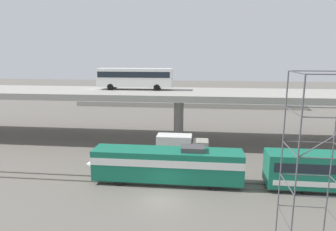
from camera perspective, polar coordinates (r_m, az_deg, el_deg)
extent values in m
plane|color=#605B54|center=(29.48, -1.12, -15.82)|extent=(260.00, 260.00, 0.00)
cube|color=#59544C|center=(32.39, -0.34, -13.06)|extent=(110.00, 0.12, 0.12)
cube|color=#59544C|center=(33.67, -0.05, -12.06)|extent=(110.00, 0.12, 0.12)
cube|color=#14664C|center=(32.25, -0.15, -9.28)|extent=(15.80, 3.00, 3.20)
cube|color=silver|center=(32.05, -0.15, -8.32)|extent=(15.80, 3.04, 0.77)
cone|color=silver|center=(34.12, -13.61, -9.00)|extent=(2.15, 2.85, 2.85)
cube|color=black|center=(33.21, -11.07, -7.23)|extent=(2.15, 2.70, 1.02)
cube|color=#3F3F42|center=(31.46, 4.76, -6.29)|extent=(2.40, 1.80, 0.50)
cylinder|color=black|center=(32.54, -9.30, -12.29)|extent=(0.96, 0.18, 0.96)
cylinder|color=black|center=(34.93, -8.10, -10.53)|extent=(0.96, 0.18, 0.96)
cylinder|color=black|center=(31.48, 8.77, -13.13)|extent=(0.96, 0.18, 0.96)
cylinder|color=black|center=(33.95, 8.59, -11.22)|extent=(0.96, 0.18, 0.96)
cylinder|color=black|center=(33.17, 25.01, -12.84)|extent=(0.92, 0.18, 0.92)
cylinder|color=black|center=(35.53, 23.63, -11.09)|extent=(0.92, 0.18, 0.92)
cube|color=gray|center=(46.46, 2.07, 4.07)|extent=(96.00, 11.02, 0.93)
cylinder|color=gray|center=(47.15, 2.04, -0.72)|extent=(1.50, 1.50, 7.01)
cube|color=silver|center=(48.57, -6.31, 7.20)|extent=(12.00, 2.55, 2.90)
cube|color=black|center=(48.53, -6.33, 7.81)|extent=(11.52, 2.59, 0.93)
cube|color=black|center=(47.59, 0.75, 7.60)|extent=(0.08, 2.30, 1.74)
cylinder|color=black|center=(49.22, -1.72, 5.63)|extent=(1.00, 0.26, 1.00)
cylinder|color=black|center=(46.83, -2.13, 5.32)|extent=(1.00, 0.26, 1.00)
cylinder|color=black|center=(50.80, -10.09, 5.64)|extent=(1.00, 0.26, 1.00)
cylinder|color=black|center=(48.49, -10.90, 5.33)|extent=(1.00, 0.26, 1.00)
cube|color=#9E998C|center=(40.08, 6.22, -6.08)|extent=(2.00, 2.30, 2.00)
cube|color=silver|center=(40.13, 1.20, -5.54)|extent=(4.60, 2.30, 2.60)
cylinder|color=black|center=(41.43, 5.79, -6.93)|extent=(0.88, 0.28, 0.88)
cylinder|color=black|center=(39.36, 5.75, -7.94)|extent=(0.88, 0.28, 0.88)
cylinder|color=black|center=(41.66, -0.06, -6.76)|extent=(0.88, 0.28, 0.88)
cylinder|color=black|center=(39.61, -0.42, -7.75)|extent=(0.88, 0.28, 0.88)
cylinder|color=#47474C|center=(23.36, 20.80, -7.52)|extent=(0.10, 0.10, 12.47)
cylinder|color=#47474C|center=(24.46, 28.69, -7.37)|extent=(0.10, 0.10, 12.47)
cylinder|color=#47474C|center=(20.26, 23.19, -10.66)|extent=(0.10, 0.10, 12.47)
cylinder|color=#47474C|center=(25.26, 24.09, -15.52)|extent=(3.44, 0.07, 0.07)
cylinder|color=#47474C|center=(24.42, 29.36, -17.01)|extent=(0.07, 3.44, 0.07)
cylinder|color=#47474C|center=(23.33, 21.18, -17.63)|extent=(0.07, 3.44, 0.07)
cylinder|color=#47474C|center=(24.27, 24.58, -10.25)|extent=(3.44, 0.07, 0.07)
cylinder|color=#47474C|center=(21.30, 27.47, -13.60)|extent=(3.44, 0.07, 0.07)
cylinder|color=#47474C|center=(22.25, 21.66, -11.99)|extent=(0.07, 3.44, 0.07)
cylinder|color=#47474C|center=(23.50, 25.10, -4.58)|extent=(3.44, 0.07, 0.07)
cylinder|color=#47474C|center=(20.42, 28.13, -7.22)|extent=(3.44, 0.07, 0.07)
cylinder|color=#47474C|center=(21.41, 22.16, -5.85)|extent=(0.07, 3.44, 0.07)
cylinder|color=#47474C|center=(22.97, 25.63, 1.41)|extent=(3.44, 0.07, 0.07)
cylinder|color=#47474C|center=(19.81, 28.82, -0.36)|extent=(3.44, 0.07, 0.07)
cylinder|color=#47474C|center=(20.83, 22.68, 0.71)|extent=(0.07, 3.44, 0.07)
cylinder|color=#47474C|center=(22.71, 26.18, 7.61)|extent=(3.44, 0.07, 0.07)
cylinder|color=#47474C|center=(20.55, 23.23, 7.56)|extent=(0.07, 3.44, 0.07)
cylinder|color=#47474C|center=(20.08, 28.47, -3.84)|extent=(3.48, 0.07, 2.55)
cube|color=gray|center=(82.03, 3.90, 2.53)|extent=(58.84, 11.25, 1.25)
cube|color=#B7B7BC|center=(81.57, 1.13, 3.42)|extent=(4.21, 1.75, 0.70)
cube|color=#1E232B|center=(81.50, 0.99, 3.83)|extent=(1.85, 1.54, 0.48)
cylinder|color=black|center=(82.33, 2.09, 3.24)|extent=(0.64, 0.20, 0.64)
cylinder|color=black|center=(80.69, 2.00, 3.07)|extent=(0.64, 0.20, 0.64)
cylinder|color=black|center=(82.57, 0.28, 3.27)|extent=(0.64, 0.20, 0.64)
cylinder|color=black|center=(80.93, 0.16, 3.10)|extent=(0.64, 0.20, 0.64)
cube|color=navy|center=(87.24, -11.85, 3.71)|extent=(4.58, 1.86, 0.70)
cube|color=#1E232B|center=(87.23, -12.00, 4.09)|extent=(2.02, 1.64, 0.48)
cylinder|color=black|center=(87.69, -10.77, 3.56)|extent=(0.64, 0.20, 0.64)
cylinder|color=black|center=(86.02, -11.12, 3.39)|extent=(0.64, 0.20, 0.64)
cylinder|color=black|center=(88.56, -12.53, 3.57)|extent=(0.64, 0.20, 0.64)
cylinder|color=black|center=(86.91, -12.91, 3.40)|extent=(0.64, 0.20, 0.64)
cube|color=#B7B7BC|center=(80.39, 5.32, 3.25)|extent=(4.64, 1.81, 0.70)
cube|color=#1E232B|center=(80.31, 5.16, 3.67)|extent=(2.04, 1.59, 0.48)
cylinder|color=black|center=(81.28, 6.34, 3.07)|extent=(0.64, 0.20, 0.64)
cylinder|color=black|center=(79.58, 6.34, 2.89)|extent=(0.64, 0.20, 0.64)
cylinder|color=black|center=(81.33, 4.31, 3.11)|extent=(0.64, 0.20, 0.64)
cylinder|color=black|center=(79.63, 4.27, 2.93)|extent=(0.64, 0.20, 0.64)
cube|color=#0C4C26|center=(86.11, -4.73, 3.82)|extent=(4.31, 1.76, 0.70)
cube|color=#1E232B|center=(86.08, -4.87, 4.21)|extent=(1.90, 1.55, 0.48)
cylinder|color=black|center=(86.73, -3.75, 3.65)|extent=(0.64, 0.20, 0.64)
cylinder|color=black|center=(85.10, -3.94, 3.50)|extent=(0.64, 0.20, 0.64)
cylinder|color=black|center=(87.24, -5.48, 3.67)|extent=(0.64, 0.20, 0.64)
cylinder|color=black|center=(85.62, -5.71, 3.52)|extent=(0.64, 0.20, 0.64)
cube|color=#9E998C|center=(82.15, 9.76, 3.31)|extent=(4.31, 1.76, 0.70)
cube|color=#1E232B|center=(82.05, 9.62, 3.72)|extent=(1.89, 1.55, 0.48)
cylinder|color=black|center=(83.11, 10.64, 3.13)|extent=(0.64, 0.20, 0.64)
cylinder|color=black|center=(81.46, 10.72, 2.96)|extent=(0.64, 0.20, 0.64)
cylinder|color=black|center=(82.96, 8.80, 3.18)|extent=(0.64, 0.20, 0.64)
cylinder|color=black|center=(81.30, 8.85, 3.00)|extent=(0.64, 0.20, 0.64)
cube|color=#0C4C26|center=(83.54, 18.75, 3.00)|extent=(4.13, 1.87, 0.70)
cube|color=#1E232B|center=(83.41, 18.63, 3.40)|extent=(1.82, 1.64, 0.48)
cylinder|color=black|center=(84.72, 19.45, 2.82)|extent=(0.64, 0.20, 0.64)
cylinder|color=black|center=(83.02, 19.72, 2.63)|extent=(0.64, 0.20, 0.64)
cylinder|color=black|center=(84.18, 17.75, 2.88)|extent=(0.64, 0.20, 0.64)
cylinder|color=black|center=(82.46, 17.99, 2.69)|extent=(0.64, 0.20, 0.64)
cube|color=silver|center=(82.10, 15.44, 3.05)|extent=(4.41, 1.84, 0.70)
cube|color=#1E232B|center=(82.06, 15.62, 3.45)|extent=(1.94, 1.62, 0.48)
cylinder|color=black|center=(81.09, 14.57, 2.75)|extent=(0.64, 0.20, 0.64)
cylinder|color=black|center=(82.80, 14.40, 2.93)|extent=(0.64, 0.20, 0.64)
cylinder|color=black|center=(81.53, 16.47, 2.69)|extent=(0.64, 0.20, 0.64)
cylinder|color=black|center=(83.23, 16.27, 2.87)|extent=(0.64, 0.20, 0.64)
cube|color=#385B7A|center=(104.87, 4.47, 4.17)|extent=(140.00, 36.00, 0.01)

